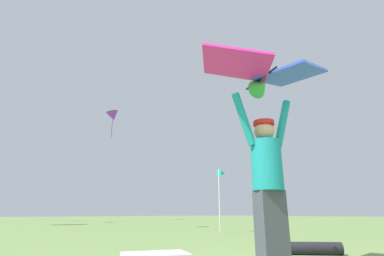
% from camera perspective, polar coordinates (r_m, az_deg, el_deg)
% --- Properties ---
extents(kite_flyer_person, '(0.80, 0.42, 1.92)m').
position_cam_1_polar(kite_flyer_person, '(3.33, 14.80, -9.87)').
color(kite_flyer_person, '#424751').
rests_on(kite_flyer_person, ground).
extents(held_stunt_kite, '(1.66, 1.09, 0.40)m').
position_cam_1_polar(held_stunt_kite, '(3.63, 13.97, 10.30)').
color(held_stunt_kite, black).
extents(distant_kite_purple_overhead_distant, '(1.77, 1.60, 2.71)m').
position_cam_1_polar(distant_kite_purple_overhead_distant, '(28.26, -15.42, 2.31)').
color(distant_kite_purple_overhead_distant, purple).
extents(spare_kite_bag, '(0.82, 0.78, 0.18)m').
position_cam_1_polar(spare_kite_bag, '(4.86, 21.95, -21.25)').
color(spare_kite_bag, black).
rests_on(spare_kite_bag, ground).
extents(marker_flag, '(0.30, 0.24, 1.96)m').
position_cam_1_polar(marker_flag, '(9.51, 5.87, -9.73)').
color(marker_flag, silver).
rests_on(marker_flag, ground).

